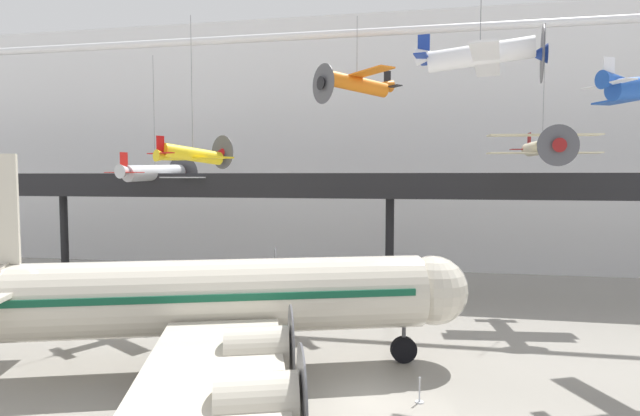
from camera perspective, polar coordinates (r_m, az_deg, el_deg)
ground_plane at (r=22.53m, az=5.37°, el=-20.75°), size 260.00×260.00×0.00m
hangar_back_wall at (r=51.32m, az=8.53°, el=7.30°), size 140.00×3.00×25.24m
mezzanine_walkway at (r=40.40m, az=7.95°, el=1.63°), size 110.00×3.20×9.56m
ceiling_truss_beam at (r=39.38m, az=7.94°, el=19.36°), size 120.00×0.60×0.60m
airliner_silver_main at (r=24.45m, az=-12.66°, el=-9.99°), size 25.28×29.42×10.30m
suspended_plane_yellow_lowwing at (r=33.44m, az=-14.31°, el=5.92°), size 6.07×5.47×9.73m
suspended_plane_cream_biplane at (r=37.32m, az=24.08°, el=6.44°), size 7.42×6.06×9.62m
suspended_plane_silver_racer at (r=44.83m, az=-18.33°, el=3.81°), size 9.74×8.08×11.70m
suspended_plane_orange_highwing at (r=33.69m, az=4.22°, el=14.03°), size 5.94×6.01×5.84m
suspended_plane_white_twin at (r=24.03m, az=17.85°, el=16.27°), size 5.67×6.88×6.44m
stanchion_barrier at (r=22.27m, az=11.30°, el=-20.19°), size 0.36×0.36×1.08m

